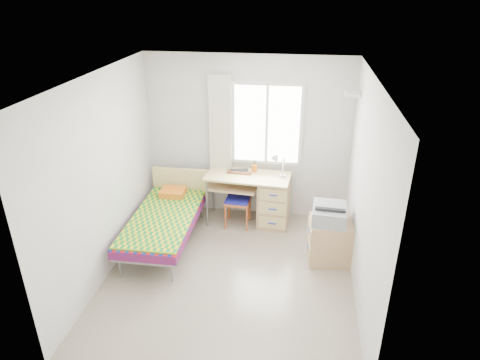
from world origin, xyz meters
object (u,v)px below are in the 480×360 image
Objects in this scene: bed at (166,218)px; printer at (329,213)px; chair at (239,196)px; cabinet at (330,241)px; desk at (270,198)px.

printer is at bearing -3.06° from bed.
chair reaches higher than cabinet.
bed is at bearing -179.33° from printer.
printer is at bearing 155.59° from cabinet.
cabinet is 1.15× the size of printer.
cabinet is (2.37, -0.12, -0.09)m from bed.
desk is at bearing 27.06° from bed.
cabinet is at bearing -39.86° from desk.
chair is 1.64× the size of printer.
chair is at bearing 145.81° from cabinet.
bed is 3.58× the size of printer.
desk is 0.49m from chair.
bed is 1.20m from chair.
chair is 1.42× the size of cabinet.
desk is 2.18× the size of cabinet.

